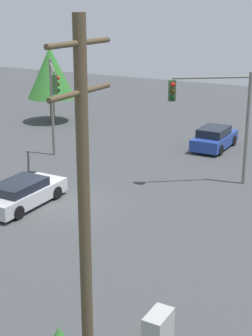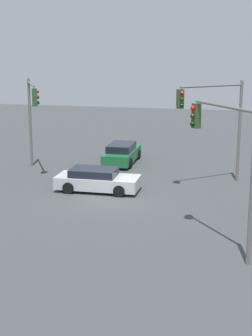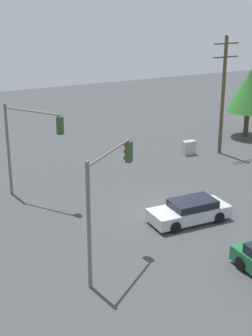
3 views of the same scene
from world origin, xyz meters
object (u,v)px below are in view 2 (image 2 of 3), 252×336
at_px(sedan_green, 122,153).
at_px(traffic_signal_aux, 32,109).
at_px(sedan_silver, 97,180).
at_px(traffic_signal_main, 227,149).
at_px(traffic_signal_cross, 216,114).

relative_size(sedan_green, traffic_signal_aux, 0.79).
bearing_deg(sedan_silver, traffic_signal_main, 46.04).
xyz_separation_m(traffic_signal_main, traffic_signal_aux, (-12.52, 10.59, -0.10)).
bearing_deg(sedan_green, traffic_signal_main, -62.06).
height_order(traffic_signal_cross, traffic_signal_aux, traffic_signal_cross).
height_order(sedan_silver, traffic_signal_cross, traffic_signal_cross).
xyz_separation_m(traffic_signal_main, traffic_signal_cross, (-0.90, 9.75, 0.04)).
bearing_deg(traffic_signal_aux, traffic_signal_cross, 57.57).
height_order(sedan_silver, traffic_signal_aux, traffic_signal_aux).
xyz_separation_m(sedan_silver, traffic_signal_cross, (6.36, 2.74, 3.56)).
distance_m(sedan_green, traffic_signal_cross, 8.59).
height_order(sedan_green, traffic_signal_aux, traffic_signal_aux).
bearing_deg(sedan_green, sedan_silver, -88.46).
xyz_separation_m(traffic_signal_cross, traffic_signal_aux, (-11.62, 0.84, -0.14)).
bearing_deg(traffic_signal_cross, traffic_signal_aux, -44.16).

